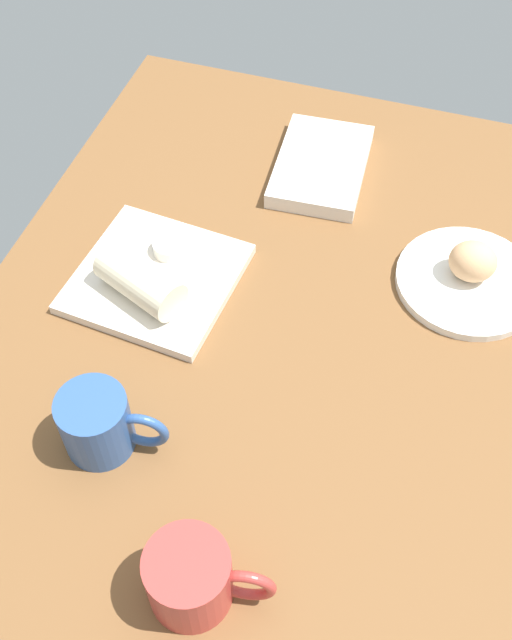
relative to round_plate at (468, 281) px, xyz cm
name	(u,v)px	position (x,y,z in cm)	size (l,w,h in cm)	color
dining_table	(287,326)	(-14.34, 24.03, -2.70)	(110.00, 90.00, 4.00)	brown
round_plate	(468,281)	(0.00, 0.00, 0.00)	(21.57, 21.57, 1.40)	white
scone_pastry	(473,261)	(0.64, 0.16, 3.78)	(7.06, 6.23, 6.16)	#DEA976
square_plate	(156,278)	(-13.75, 44.74, 0.10)	(22.89, 22.89, 1.60)	silver
sauce_cup	(170,246)	(-8.61, 44.38, 1.99)	(5.24, 5.24, 2.02)	silver
breakfast_wrap	(140,281)	(-17.86, 45.03, 3.99)	(6.17, 6.17, 13.26)	beige
book_stack	(321,166)	(17.61, 27.41, 0.70)	(22.63, 15.96, 2.80)	silver
coffee_mug	(192,578)	(-55.53, 22.90, 4.01)	(9.59, 14.43, 9.20)	#B23833
second_mug	(99,423)	(-41.02, 40.78, 4.03)	(8.98, 13.87, 9.25)	#2D518C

